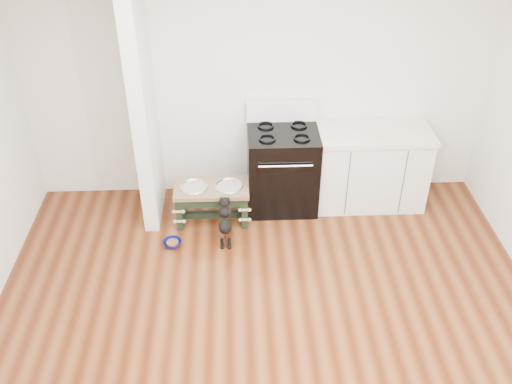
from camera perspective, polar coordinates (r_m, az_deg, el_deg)
name	(u,v)px	position (r m, az deg, el deg)	size (l,w,h in m)	color
ground	(272,354)	(4.96, 1.57, -15.93)	(5.00, 5.00, 0.00)	#441C0C
room_shell	(275,197)	(3.84, 1.95, -0.46)	(5.00, 5.00, 5.00)	silver
partition_wall	(143,100)	(5.86, -11.27, 9.00)	(0.15, 0.80, 2.70)	silver
oven_range	(282,168)	(6.29, 2.65, 2.45)	(0.76, 0.69, 1.14)	black
cabinet_run	(370,167)	(6.47, 11.32, 2.50)	(1.24, 0.64, 0.91)	silver
dog_feeder	(212,197)	(6.13, -4.43, -0.47)	(0.79, 0.42, 0.45)	black
puppy	(225,220)	(5.86, -3.11, -2.85)	(0.14, 0.41, 0.48)	black
floor_bowl	(172,243)	(5.99, -8.36, -5.09)	(0.24, 0.24, 0.06)	#0C0E56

